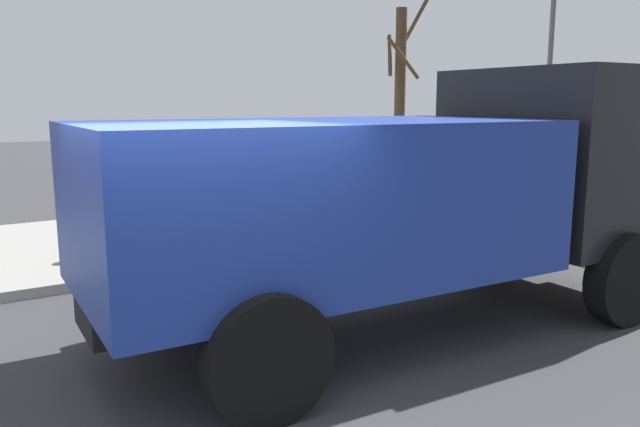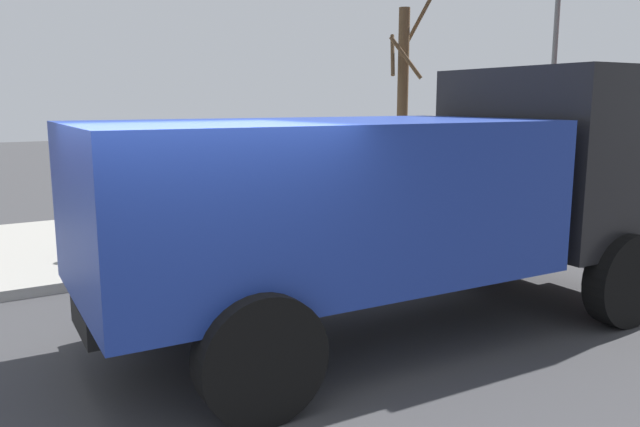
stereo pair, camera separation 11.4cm
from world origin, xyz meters
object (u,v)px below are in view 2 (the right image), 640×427
at_px(loose_tire, 137,216).
at_px(dump_truck_blue, 415,189).
at_px(bare_tree, 403,107).
at_px(fire_hydrant, 115,220).
at_px(street_light_pole, 554,68).

xyz_separation_m(loose_tire, dump_truck_blue, (1.87, -4.72, 0.87)).
distance_m(dump_truck_blue, bare_tree, 6.65).
bearing_deg(dump_truck_blue, fire_hydrant, 112.60).
distance_m(fire_hydrant, bare_tree, 6.46).
distance_m(bare_tree, street_light_pole, 4.02).
bearing_deg(street_light_pole, loose_tire, 178.11).
bearing_deg(bare_tree, loose_tire, -175.41).
xyz_separation_m(fire_hydrant, street_light_pole, (10.04, -0.73, 2.73)).
height_order(loose_tire, bare_tree, bare_tree).
relative_size(fire_hydrant, dump_truck_blue, 0.13).
distance_m(dump_truck_blue, street_light_pole, 9.21).
bearing_deg(bare_tree, dump_truck_blue, -128.03).
bearing_deg(fire_hydrant, dump_truck_blue, -67.40).
height_order(fire_hydrant, dump_truck_blue, dump_truck_blue).
bearing_deg(street_light_pole, fire_hydrant, 175.87).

